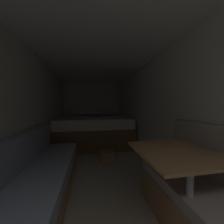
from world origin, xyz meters
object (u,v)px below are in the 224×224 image
(bed, at_px, (94,129))
(wicker_basket, at_px, (107,156))
(sofa_left, at_px, (35,182))
(dinette_bench, at_px, (197,197))
(dinette_table, at_px, (175,162))

(bed, distance_m, wicker_basket, 1.53)
(sofa_left, xyz_separation_m, wicker_basket, (1.02, 0.98, -0.13))
(sofa_left, distance_m, dinette_bench, 1.77)
(bed, bearing_deg, sofa_left, -107.98)
(dinette_bench, distance_m, wicker_basket, 1.75)
(dinette_bench, bearing_deg, wicker_basket, 111.24)
(sofa_left, bearing_deg, bed, 72.02)
(wicker_basket, bearing_deg, dinette_bench, -68.76)
(bed, distance_m, dinette_bench, 3.22)
(sofa_left, distance_m, wicker_basket, 1.42)
(bed, height_order, wicker_basket, bed)
(wicker_basket, bearing_deg, dinette_table, -76.02)
(sofa_left, height_order, dinette_bench, dinette_bench)
(sofa_left, height_order, dinette_table, sofa_left)
(bed, distance_m, sofa_left, 2.60)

